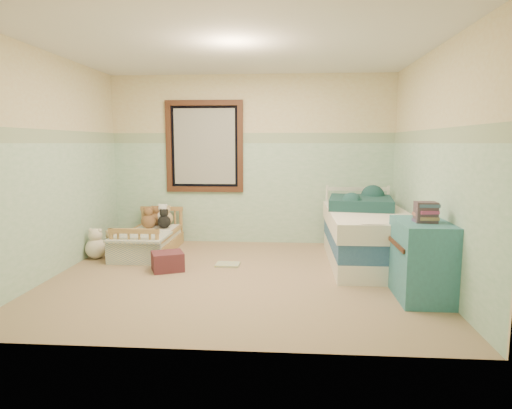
# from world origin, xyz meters

# --- Properties ---
(floor) EXTENTS (4.20, 3.60, 0.02)m
(floor) POSITION_xyz_m (0.00, 0.00, -0.01)
(floor) COLOR #896E54
(floor) RESTS_ON ground
(ceiling) EXTENTS (4.20, 3.60, 0.02)m
(ceiling) POSITION_xyz_m (0.00, 0.00, 2.51)
(ceiling) COLOR silver
(ceiling) RESTS_ON wall_back
(wall_back) EXTENTS (4.20, 0.04, 2.50)m
(wall_back) POSITION_xyz_m (0.00, 1.80, 1.25)
(wall_back) COLOR #D1B884
(wall_back) RESTS_ON floor
(wall_front) EXTENTS (4.20, 0.04, 2.50)m
(wall_front) POSITION_xyz_m (0.00, -1.80, 1.25)
(wall_front) COLOR #D1B884
(wall_front) RESTS_ON floor
(wall_left) EXTENTS (0.04, 3.60, 2.50)m
(wall_left) POSITION_xyz_m (-2.10, 0.00, 1.25)
(wall_left) COLOR #D1B884
(wall_left) RESTS_ON floor
(wall_right) EXTENTS (0.04, 3.60, 2.50)m
(wall_right) POSITION_xyz_m (2.10, 0.00, 1.25)
(wall_right) COLOR #D1B884
(wall_right) RESTS_ON floor
(wainscot_mint) EXTENTS (4.20, 0.01, 1.50)m
(wainscot_mint) POSITION_xyz_m (0.00, 1.79, 0.75)
(wainscot_mint) COLOR #8BBB9B
(wainscot_mint) RESTS_ON floor
(border_strip) EXTENTS (4.20, 0.01, 0.15)m
(border_strip) POSITION_xyz_m (0.00, 1.79, 1.57)
(border_strip) COLOR #5E8661
(border_strip) RESTS_ON wall_back
(window_frame) EXTENTS (1.16, 0.06, 1.36)m
(window_frame) POSITION_xyz_m (-0.70, 1.76, 1.45)
(window_frame) COLOR #3F2416
(window_frame) RESTS_ON wall_back
(window_blinds) EXTENTS (0.92, 0.01, 1.12)m
(window_blinds) POSITION_xyz_m (-0.70, 1.77, 1.45)
(window_blinds) COLOR #AFB0A9
(window_blinds) RESTS_ON window_frame
(toddler_bed_frame) EXTENTS (0.64, 1.29, 0.17)m
(toddler_bed_frame) POSITION_xyz_m (-1.35, 1.05, 0.08)
(toddler_bed_frame) COLOR #97683E
(toddler_bed_frame) RESTS_ON floor
(toddler_mattress) EXTENTS (0.59, 1.23, 0.12)m
(toddler_mattress) POSITION_xyz_m (-1.35, 1.05, 0.23)
(toddler_mattress) COLOR white
(toddler_mattress) RESTS_ON toddler_bed_frame
(patchwork_quilt) EXTENTS (0.70, 0.64, 0.03)m
(patchwork_quilt) POSITION_xyz_m (-1.35, 0.65, 0.30)
(patchwork_quilt) COLOR #658EB7
(patchwork_quilt) RESTS_ON toddler_mattress
(plush_bed_brown) EXTENTS (0.19, 0.19, 0.19)m
(plush_bed_brown) POSITION_xyz_m (-1.50, 1.55, 0.38)
(plush_bed_brown) COLOR brown
(plush_bed_brown) RESTS_ON toddler_mattress
(plush_bed_white) EXTENTS (0.22, 0.22, 0.22)m
(plush_bed_white) POSITION_xyz_m (-1.30, 1.55, 0.40)
(plush_bed_white) COLOR white
(plush_bed_white) RESTS_ON toddler_mattress
(plush_bed_tan) EXTENTS (0.20, 0.20, 0.20)m
(plush_bed_tan) POSITION_xyz_m (-1.45, 1.33, 0.39)
(plush_bed_tan) COLOR tan
(plush_bed_tan) RESTS_ON toddler_mattress
(plush_bed_dark) EXTENTS (0.19, 0.19, 0.19)m
(plush_bed_dark) POSITION_xyz_m (-1.22, 1.33, 0.38)
(plush_bed_dark) COLOR black
(plush_bed_dark) RESTS_ON toddler_mattress
(plush_floor_cream) EXTENTS (0.27, 0.27, 0.27)m
(plush_floor_cream) POSITION_xyz_m (-1.94, 0.66, 0.14)
(plush_floor_cream) COLOR beige
(plush_floor_cream) RESTS_ON floor
(plush_floor_tan) EXTENTS (0.22, 0.22, 0.22)m
(plush_floor_tan) POSITION_xyz_m (-1.85, 0.93, 0.11)
(plush_floor_tan) COLOR tan
(plush_floor_tan) RESTS_ON floor
(twin_bed_frame) EXTENTS (0.93, 1.85, 0.22)m
(twin_bed_frame) POSITION_xyz_m (1.55, 0.68, 0.11)
(twin_bed_frame) COLOR white
(twin_bed_frame) RESTS_ON floor
(twin_boxspring) EXTENTS (0.93, 1.85, 0.22)m
(twin_boxspring) POSITION_xyz_m (1.55, 0.68, 0.33)
(twin_boxspring) COLOR navy
(twin_boxspring) RESTS_ON twin_bed_frame
(twin_mattress) EXTENTS (0.96, 1.89, 0.22)m
(twin_mattress) POSITION_xyz_m (1.55, 0.68, 0.55)
(twin_mattress) COLOR white
(twin_mattress) RESTS_ON twin_boxspring
(teal_blanket) EXTENTS (0.89, 0.93, 0.14)m
(teal_blanket) POSITION_xyz_m (1.50, 0.98, 0.73)
(teal_blanket) COLOR #143D3B
(teal_blanket) RESTS_ON twin_mattress
(dresser) EXTENTS (0.47, 0.76, 0.76)m
(dresser) POSITION_xyz_m (1.85, -0.55, 0.38)
(dresser) COLOR teal
(dresser) RESTS_ON floor
(book_stack) EXTENTS (0.20, 0.15, 0.20)m
(book_stack) POSITION_xyz_m (1.85, -0.60, 0.86)
(book_stack) COLOR brown
(book_stack) RESTS_ON dresser
(red_pillow) EXTENTS (0.45, 0.43, 0.22)m
(red_pillow) POSITION_xyz_m (-0.86, 0.19, 0.11)
(red_pillow) COLOR maroon
(red_pillow) RESTS_ON floor
(floor_book) EXTENTS (0.30, 0.23, 0.03)m
(floor_book) POSITION_xyz_m (-0.18, 0.45, 0.01)
(floor_book) COLOR yellow
(floor_book) RESTS_ON floor
(extra_plush_0) EXTENTS (0.18, 0.18, 0.18)m
(extra_plush_0) POSITION_xyz_m (-1.46, 1.55, 0.38)
(extra_plush_0) COLOR brown
(extra_plush_0) RESTS_ON toddler_mattress
(extra_plush_1) EXTENTS (0.21, 0.21, 0.21)m
(extra_plush_1) POSITION_xyz_m (-1.44, 1.29, 0.39)
(extra_plush_1) COLOR brown
(extra_plush_1) RESTS_ON toddler_mattress
(extra_plush_2) EXTENTS (0.20, 0.20, 0.20)m
(extra_plush_2) POSITION_xyz_m (-1.40, 1.53, 0.39)
(extra_plush_2) COLOR brown
(extra_plush_2) RESTS_ON toddler_mattress
(extra_plush_3) EXTENTS (0.20, 0.20, 0.20)m
(extra_plush_3) POSITION_xyz_m (-1.26, 1.58, 0.39)
(extra_plush_3) COLOR tan
(extra_plush_3) RESTS_ON toddler_mattress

